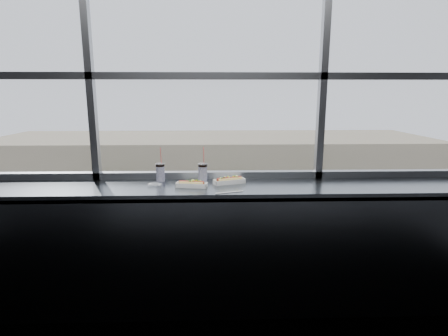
{
  "coord_description": "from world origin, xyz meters",
  "views": [
    {
      "loc": [
        0.05,
        -1.59,
        1.84
      ],
      "look_at": [
        0.13,
        1.23,
        1.25
      ],
      "focal_mm": 28.0,
      "sensor_mm": 36.0,
      "label": 1
    }
  ],
  "objects_px": {
    "hotdog_tray_left": "(192,184)",
    "wrapper": "(155,184)",
    "soda_cup_right": "(203,172)",
    "car_near_b": "(119,296)",
    "car_near_c": "(202,293)",
    "car_far_b": "(232,238)",
    "pedestrian_d": "(315,224)",
    "tree_left": "(118,196)",
    "car_near_e": "(411,288)",
    "tree_center": "(233,196)",
    "tree_right": "(318,196)",
    "pedestrian_c": "(267,219)",
    "pedestrian_b": "(192,224)",
    "car_far_c": "(375,237)",
    "hotdog_tray_right": "(229,180)",
    "soda_cup_left": "(160,171)",
    "car_near_d": "(360,290)",
    "loose_straw": "(230,192)",
    "pedestrian_a": "(140,226)",
    "car_far_a": "(84,241)"
  },
  "relations": [
    {
      "from": "car_far_b",
      "to": "car_near_e",
      "type": "relative_size",
      "value": 0.99
    },
    {
      "from": "pedestrian_d",
      "to": "pedestrian_c",
      "type": "height_order",
      "value": "pedestrian_d"
    },
    {
      "from": "car_near_b",
      "to": "tree_center",
      "type": "relative_size",
      "value": 1.04
    },
    {
      "from": "car_near_b",
      "to": "pedestrian_d",
      "type": "relative_size",
      "value": 2.48
    },
    {
      "from": "car_near_b",
      "to": "tree_center",
      "type": "bearing_deg",
      "value": -24.73
    },
    {
      "from": "hotdog_tray_right",
      "to": "soda_cup_left",
      "type": "height_order",
      "value": "soda_cup_left"
    },
    {
      "from": "pedestrian_c",
      "to": "wrapper",
      "type": "bearing_deg",
      "value": -10.95
    },
    {
      "from": "pedestrian_d",
      "to": "tree_center",
      "type": "bearing_deg",
      "value": 82.81
    },
    {
      "from": "car_far_c",
      "to": "pedestrian_a",
      "type": "distance_m",
      "value": 20.61
    },
    {
      "from": "tree_left",
      "to": "tree_right",
      "type": "height_order",
      "value": "tree_left"
    },
    {
      "from": "soda_cup_right",
      "to": "pedestrian_b",
      "type": "height_order",
      "value": "soda_cup_right"
    },
    {
      "from": "soda_cup_right",
      "to": "car_near_b",
      "type": "relative_size",
      "value": 0.06
    },
    {
      "from": "car_far_b",
      "to": "tree_right",
      "type": "xyz_separation_m",
      "value": [
        8.31,
        4.0,
        2.34
      ]
    },
    {
      "from": "tree_left",
      "to": "car_near_b",
      "type": "bearing_deg",
      "value": -75.59
    },
    {
      "from": "pedestrian_d",
      "to": "car_near_d",
      "type": "bearing_deg",
      "value": 177.8
    },
    {
      "from": "car_far_a",
      "to": "pedestrian_a",
      "type": "bearing_deg",
      "value": -50.66
    },
    {
      "from": "loose_straw",
      "to": "pedestrian_c",
      "type": "relative_size",
      "value": 0.11
    },
    {
      "from": "hotdog_tray_left",
      "to": "hotdog_tray_right",
      "type": "bearing_deg",
      "value": 28.01
    },
    {
      "from": "car_near_c",
      "to": "car_near_e",
      "type": "relative_size",
      "value": 0.92
    },
    {
      "from": "soda_cup_right",
      "to": "car_near_b",
      "type": "distance_m",
      "value": 20.44
    },
    {
      "from": "soda_cup_right",
      "to": "car_far_b",
      "type": "distance_m",
      "value": 26.57
    },
    {
      "from": "tree_center",
      "to": "hotdog_tray_left",
      "type": "bearing_deg",
      "value": -94.05
    },
    {
      "from": "hotdog_tray_left",
      "to": "wrapper",
      "type": "height_order",
      "value": "hotdog_tray_left"
    },
    {
      "from": "car_near_c",
      "to": "car_far_b",
      "type": "relative_size",
      "value": 0.92
    },
    {
      "from": "car_far_a",
      "to": "tree_center",
      "type": "height_order",
      "value": "tree_center"
    },
    {
      "from": "hotdog_tray_right",
      "to": "tree_right",
      "type": "relative_size",
      "value": 0.05
    },
    {
      "from": "hotdog_tray_left",
      "to": "car_near_d",
      "type": "xyz_separation_m",
      "value": [
        9.11,
        16.31,
        -11.03
      ]
    },
    {
      "from": "pedestrian_c",
      "to": "tree_right",
      "type": "distance_m",
      "value": 5.33
    },
    {
      "from": "car_near_c",
      "to": "tree_left",
      "type": "xyz_separation_m",
      "value": [
        -8.03,
        12.0,
        2.63
      ]
    },
    {
      "from": "soda_cup_right",
      "to": "pedestrian_d",
      "type": "distance_m",
      "value": 30.83
    },
    {
      "from": "hotdog_tray_right",
      "to": "car_near_e",
      "type": "xyz_separation_m",
      "value": [
        11.97,
        16.21,
        -10.92
      ]
    },
    {
      "from": "car_near_c",
      "to": "pedestrian_c",
      "type": "height_order",
      "value": "car_near_c"
    },
    {
      "from": "tree_right",
      "to": "car_near_e",
      "type": "bearing_deg",
      "value": -79.06
    },
    {
      "from": "tree_left",
      "to": "tree_right",
      "type": "xyz_separation_m",
      "value": [
        18.57,
        0.0,
        -0.2
      ]
    },
    {
      "from": "pedestrian_d",
      "to": "tree_center",
      "type": "distance_m",
      "value": 7.98
    },
    {
      "from": "soda_cup_right",
      "to": "wrapper",
      "type": "relative_size",
      "value": 2.75
    },
    {
      "from": "soda_cup_left",
      "to": "hotdog_tray_left",
      "type": "bearing_deg",
      "value": -37.14
    },
    {
      "from": "loose_straw",
      "to": "pedestrian_a",
      "type": "xyz_separation_m",
      "value": [
        -6.9,
        27.73,
        -11.0
      ]
    },
    {
      "from": "loose_straw",
      "to": "car_near_c",
      "type": "bearing_deg",
      "value": 75.43
    },
    {
      "from": "wrapper",
      "to": "car_near_b",
      "type": "distance_m",
      "value": 20.39
    },
    {
      "from": "wrapper",
      "to": "car_near_e",
      "type": "bearing_deg",
      "value": 52.27
    },
    {
      "from": "car_far_c",
      "to": "tree_right",
      "type": "relative_size",
      "value": 1.23
    },
    {
      "from": "pedestrian_d",
      "to": "car_far_b",
      "type": "bearing_deg",
      "value": 111.15
    },
    {
      "from": "loose_straw",
      "to": "pedestrian_c",
      "type": "xyz_separation_m",
      "value": [
        4.99,
        29.17,
        -11.06
      ]
    },
    {
      "from": "wrapper",
      "to": "pedestrian_d",
      "type": "relative_size",
      "value": 0.05
    },
    {
      "from": "soda_cup_right",
      "to": "pedestrian_b",
      "type": "bearing_deg",
      "value": 94.04
    },
    {
      "from": "tree_center",
      "to": "tree_right",
      "type": "height_order",
      "value": "tree_center"
    },
    {
      "from": "wrapper",
      "to": "tree_left",
      "type": "bearing_deg",
      "value": 106.35
    },
    {
      "from": "car_near_d",
      "to": "car_near_b",
      "type": "bearing_deg",
      "value": 87.18
    },
    {
      "from": "car_near_d",
      "to": "tree_center",
      "type": "height_order",
      "value": "tree_center"
    }
  ]
}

